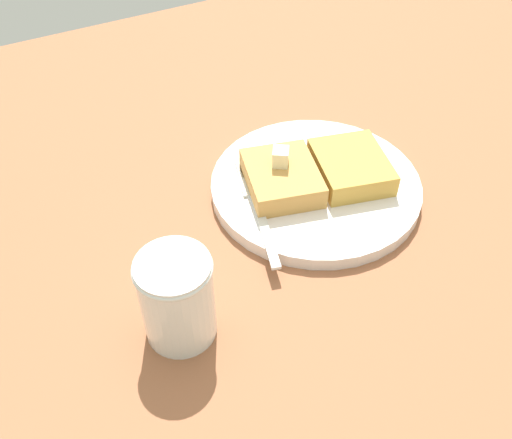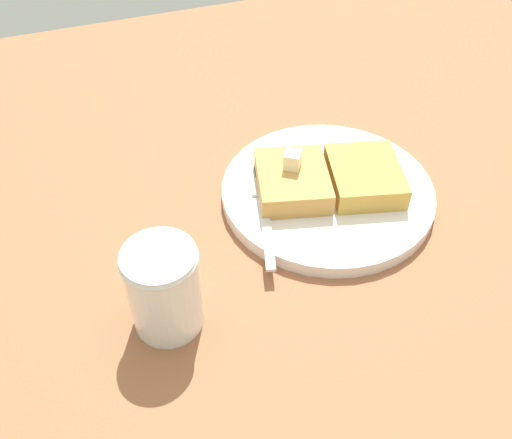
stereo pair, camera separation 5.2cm
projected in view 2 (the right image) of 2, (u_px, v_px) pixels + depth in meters
table_surface at (364, 229)px, 59.14cm from camera, size 106.51×106.51×2.59cm
plate at (327, 192)px, 60.10cm from camera, size 22.27×22.27×1.46cm
toast_slice_left at (293, 181)px, 58.55cm from camera, size 9.02×10.03×2.44cm
toast_slice_middle at (365, 176)px, 59.06cm from camera, size 9.02×10.03×2.44cm
butter_pat_primary at (293, 160)px, 57.63cm from camera, size 2.33×2.38×1.79cm
fork at (264, 202)px, 57.80cm from camera, size 5.79×15.77×0.36cm
syrup_jar at (164, 291)px, 46.81cm from camera, size 6.29×6.29×8.53cm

